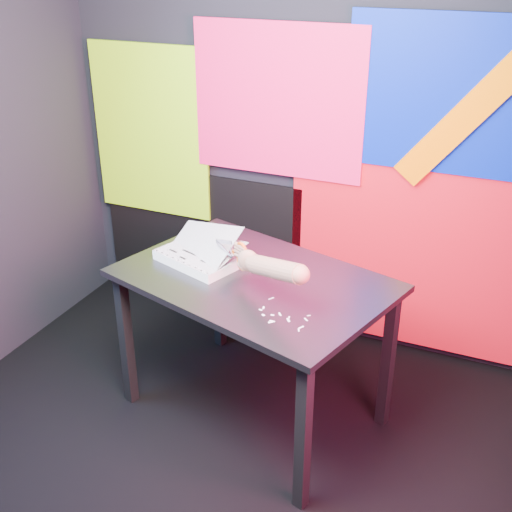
% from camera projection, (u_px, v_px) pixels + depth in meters
% --- Properties ---
extents(room, '(3.01, 3.01, 2.71)m').
position_uv_depth(room, '(183.00, 200.00, 2.08)').
color(room, black).
rests_on(room, ground).
extents(backdrop, '(2.88, 0.05, 2.08)m').
position_uv_depth(backdrop, '(331.00, 180.00, 3.43)').
color(backdrop, red).
rests_on(backdrop, ground).
extents(work_table, '(1.36, 1.09, 0.75)m').
position_uv_depth(work_table, '(254.00, 295.00, 2.91)').
color(work_table, black).
rests_on(work_table, ground).
extents(printout_stack, '(0.45, 0.39, 0.20)m').
position_uv_depth(printout_stack, '(202.00, 256.00, 3.01)').
color(printout_stack, white).
rests_on(printout_stack, work_table).
extents(scissors, '(0.21, 0.13, 0.14)m').
position_uv_depth(scissors, '(239.00, 255.00, 2.79)').
color(scissors, silver).
rests_on(scissors, printout_stack).
extents(hand_forearm, '(0.42, 0.27, 0.17)m').
position_uv_depth(hand_forearm, '(272.00, 267.00, 2.60)').
color(hand_forearm, '#A26C59').
rests_on(hand_forearm, work_table).
extents(paper_clippings, '(0.21, 0.21, 0.00)m').
position_uv_depth(paper_clippings, '(281.00, 317.00, 2.57)').
color(paper_clippings, white).
rests_on(paper_clippings, work_table).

